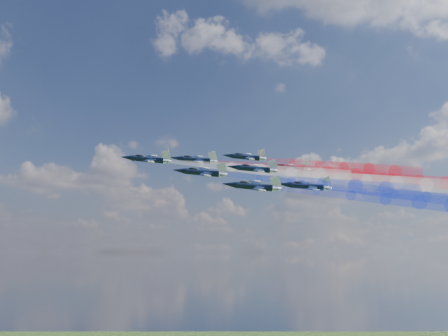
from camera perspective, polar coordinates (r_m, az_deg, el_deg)
jet_lead at (r=143.84m, az=-7.76°, el=0.88°), size 17.30×16.67×7.80m
trail_lead at (r=144.62m, az=3.83°, el=-0.19°), size 42.11×29.83×9.42m
jet_inner_left at (r=132.22m, az=-2.22°, el=-0.47°), size 17.30×16.67×7.80m
trail_inner_left at (r=136.08m, az=10.14°, el=-1.59°), size 42.11×29.83×9.42m
jet_inner_right at (r=152.44m, az=-2.89°, el=0.83°), size 17.30×16.67×7.80m
trail_inner_right at (r=155.50m, az=7.91°, el=-0.17°), size 42.11×29.83×9.42m
jet_outer_left at (r=121.49m, az=3.13°, el=-1.91°), size 17.30×16.67×7.80m
trail_outer_left at (r=128.28m, az=16.19°, el=-3.01°), size 42.11×29.83×9.42m
jet_center_third at (r=141.59m, az=3.13°, el=-0.09°), size 17.30×16.67×7.80m
trail_center_third at (r=147.86m, az=14.42°, el=-1.13°), size 42.11×29.83×9.42m
jet_outer_right at (r=163.85m, az=2.30°, el=1.12°), size 17.30×16.67×7.80m
trail_outer_right at (r=169.27m, az=12.16°, el=0.17°), size 42.11×29.83×9.42m
jet_rear_left at (r=134.50m, az=8.50°, el=-1.87°), size 17.30×16.67×7.80m
trail_rear_left at (r=143.53m, az=19.96°, el=-2.83°), size 42.11×29.83×9.42m
jet_rear_right at (r=155.41m, az=6.72°, el=-0.04°), size 17.30×16.67×7.80m
trail_rear_right at (r=163.16m, az=16.84°, el=-0.99°), size 42.11×29.83×9.42m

